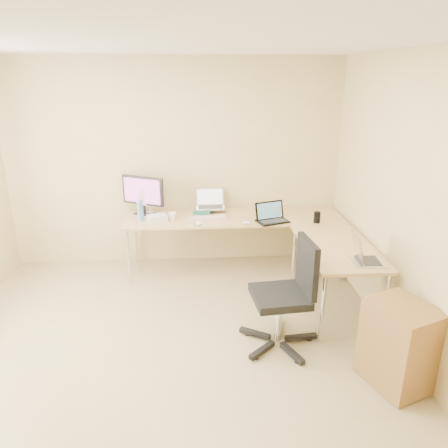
{
  "coord_description": "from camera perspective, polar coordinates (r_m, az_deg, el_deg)",
  "views": [
    {
      "loc": [
        0.28,
        -3.06,
        2.39
      ],
      "look_at": [
        0.55,
        1.1,
        0.9
      ],
      "focal_mm": 33.87,
      "sensor_mm": 36.0,
      "label": 1
    }
  ],
  "objects": [
    {
      "name": "floor",
      "position": [
        3.89,
        -7.42,
        -18.4
      ],
      "size": [
        4.5,
        4.5,
        0.0
      ],
      "primitive_type": "plane",
      "color": "tan",
      "rests_on": "ground"
    },
    {
      "name": "ceiling",
      "position": [
        3.08,
        -9.72,
        23.31
      ],
      "size": [
        4.5,
        4.5,
        0.0
      ],
      "primitive_type": "plane",
      "rotation": [
        3.14,
        0.0,
        0.0
      ],
      "color": "white",
      "rests_on": "ground"
    },
    {
      "name": "wall_back",
      "position": [
        5.43,
        -6.66,
        7.96
      ],
      "size": [
        4.5,
        0.0,
        4.5
      ],
      "primitive_type": "plane",
      "rotation": [
        1.57,
        0.0,
        0.0
      ],
      "color": "tan",
      "rests_on": "ground"
    },
    {
      "name": "wall_right",
      "position": [
        3.72,
        25.76,
        0.62
      ],
      "size": [
        0.0,
        4.5,
        4.5
      ],
      "primitive_type": "plane",
      "rotation": [
        1.57,
        0.0,
        -1.57
      ],
      "color": "tan",
      "rests_on": "ground"
    },
    {
      "name": "desk_main",
      "position": [
        5.33,
        1.36,
        -2.66
      ],
      "size": [
        2.65,
        0.7,
        0.73
      ],
      "primitive_type": "cube",
      "color": "tan",
      "rests_on": "ground"
    },
    {
      "name": "desk_return",
      "position": [
        4.63,
        14.68,
        -6.98
      ],
      "size": [
        0.7,
        1.3,
        0.73
      ],
      "primitive_type": "cube",
      "color": "tan",
      "rests_on": "ground"
    },
    {
      "name": "monitor",
      "position": [
        5.31,
        -10.86,
        3.82
      ],
      "size": [
        0.59,
        0.42,
        0.49
      ],
      "primitive_type": "cube",
      "rotation": [
        0.0,
        0.0,
        -0.47
      ],
      "color": "black",
      "rests_on": "desk_main"
    },
    {
      "name": "book_stack",
      "position": [
        5.37,
        -2.8,
        1.9
      ],
      "size": [
        0.27,
        0.33,
        0.05
      ],
      "primitive_type": "cube",
      "rotation": [
        0.0,
        0.0,
        -0.21
      ],
      "color": "#1C5644",
      "rests_on": "desk_main"
    },
    {
      "name": "laptop_center",
      "position": [
        5.33,
        -1.84,
        3.37
      ],
      "size": [
        0.37,
        0.29,
        0.23
      ],
      "primitive_type": "cube",
      "rotation": [
        0.0,
        0.0,
        0.04
      ],
      "color": "silver",
      "rests_on": "desk_main"
    },
    {
      "name": "laptop_black",
      "position": [
        5.0,
        6.62,
        1.54
      ],
      "size": [
        0.43,
        0.37,
        0.23
      ],
      "primitive_type": "cube",
      "rotation": [
        0.0,
        0.0,
        0.33
      ],
      "color": "black",
      "rests_on": "desk_main"
    },
    {
      "name": "keyboard",
      "position": [
        5.12,
        -2.34,
        0.87
      ],
      "size": [
        0.49,
        0.21,
        0.02
      ],
      "primitive_type": "cube",
      "rotation": [
        0.0,
        0.0,
        0.17
      ],
      "color": "beige",
      "rests_on": "desk_main"
    },
    {
      "name": "mouse",
      "position": [
        4.93,
        3.06,
        0.19
      ],
      "size": [
        0.11,
        0.07,
        0.04
      ],
      "primitive_type": "ellipsoid",
      "rotation": [
        0.0,
        0.0,
        0.0
      ],
      "color": "silver",
      "rests_on": "desk_main"
    },
    {
      "name": "mug",
      "position": [
        5.09,
        -6.99,
        1.04
      ],
      "size": [
        0.11,
        0.11,
        0.09
      ],
      "primitive_type": "imported",
      "rotation": [
        0.0,
        0.0,
        -0.07
      ],
      "color": "white",
      "rests_on": "desk_main"
    },
    {
      "name": "cd_stack",
      "position": [
        4.9,
        -3.61,
        -0.01
      ],
      "size": [
        0.14,
        0.14,
        0.03
      ],
      "primitive_type": "cylinder",
      "rotation": [
        0.0,
        0.0,
        0.33
      ],
      "color": "silver",
      "rests_on": "desk_main"
    },
    {
      "name": "water_bottle",
      "position": [
        5.09,
        -11.23,
        1.75
      ],
      "size": [
        0.1,
        0.1,
        0.25
      ],
      "primitive_type": "cylinder",
      "rotation": [
        0.0,
        0.0,
        0.42
      ],
      "color": "#4D88B9",
      "rests_on": "desk_main"
    },
    {
      "name": "papers",
      "position": [
        5.33,
        -10.87,
        1.2
      ],
      "size": [
        0.29,
        0.35,
        0.01
      ],
      "primitive_type": "cube",
      "rotation": [
        0.0,
        0.0,
        0.34
      ],
      "color": "silver",
      "rests_on": "desk_main"
    },
    {
      "name": "white_box",
      "position": [
        5.07,
        -9.01,
        0.79
      ],
      "size": [
        0.26,
        0.23,
        0.08
      ],
      "primitive_type": "cube",
      "rotation": [
        0.0,
        0.0,
        0.39
      ],
      "color": "silver",
      "rests_on": "desk_main"
    },
    {
      "name": "desk_fan",
      "position": [
        5.36,
        -9.99,
        3.12
      ],
      "size": [
        0.31,
        0.31,
        0.32
      ],
      "primitive_type": "cylinder",
      "rotation": [
        0.0,
        0.0,
        0.27
      ],
      "color": "white",
      "rests_on": "desk_main"
    },
    {
      "name": "black_cup",
      "position": [
        5.08,
        12.44,
        0.89
      ],
      "size": [
        0.1,
        0.1,
        0.13
      ],
      "primitive_type": "cylinder",
      "rotation": [
        0.0,
        0.0,
        0.3
      ],
      "color": "black",
      "rests_on": "desk_main"
    },
    {
      "name": "laptop_return",
      "position": [
        4.12,
        19.01,
        -3.48
      ],
      "size": [
        0.36,
        0.29,
        0.23
      ],
      "primitive_type": "cube",
      "rotation": [
        0.0,
        0.0,
        1.5
      ],
      "color": "silver",
      "rests_on": "desk_return"
    },
    {
      "name": "office_chair",
      "position": [
        3.88,
        7.53,
        -9.65
      ],
      "size": [
        0.68,
        0.68,
        1.04
      ],
      "primitive_type": "cube",
      "rotation": [
        0.0,
        0.0,
        0.1
      ],
      "color": "black",
      "rests_on": "ground"
    },
    {
      "name": "cabinet",
      "position": [
        3.75,
        22.53,
        -14.82
      ],
      "size": [
        0.56,
        0.62,
        0.7
      ],
      "primitive_type": "cube",
      "rotation": [
        0.0,
        0.0,
        0.37
      ],
      "color": "brown",
      "rests_on": "ground"
    }
  ]
}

